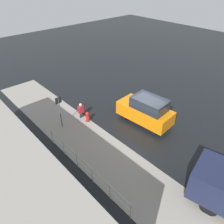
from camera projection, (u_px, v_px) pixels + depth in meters
name	position (u px, v px, depth m)	size (l,w,h in m)	color
ground_plane	(143.00, 123.00, 15.63)	(60.00, 60.00, 0.00)	black
kerb_strip	(98.00, 151.00, 13.27)	(24.00, 3.20, 0.04)	gray
moving_hatchback	(146.00, 110.00, 15.17)	(4.03, 2.01, 2.06)	orange
fire_hydrant	(87.00, 117.00, 15.62)	(0.42, 0.31, 0.80)	red
pedestrian	(81.00, 110.00, 15.87)	(0.26, 0.57, 1.22)	#B2262D
metal_railing	(84.00, 165.00, 11.42)	(6.78, 0.04, 1.05)	#B7BABF
sign_post	(59.00, 108.00, 14.44)	(0.07, 0.44, 2.40)	#4C4C51
building_block	(11.00, 178.00, 9.13)	(12.20, 2.40, 4.02)	gray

